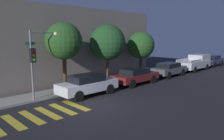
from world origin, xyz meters
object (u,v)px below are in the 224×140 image
object	(u,v)px
tree_midblock	(108,42)
tree_far_end	(141,45)
sedan_near_corner	(88,84)
sedan_tail_of_row	(212,60)
tree_near_corner	(64,41)
pickup_truck	(195,62)
sedan_middle	(136,76)
traffic_light_pole	(39,52)
sedan_far_end	(169,69)

from	to	relation	value
tree_midblock	tree_far_end	distance (m)	4.75
sedan_near_corner	sedan_tail_of_row	bearing A→B (deg)	0.00
sedan_tail_of_row	tree_near_corner	xyz separation A→B (m)	(-23.14, 1.93, 3.04)
pickup_truck	tree_midblock	xyz separation A→B (m)	(-13.26, 1.93, 2.73)
sedan_middle	pickup_truck	size ratio (longest dim) A/B	0.86
tree_near_corner	tree_far_end	xyz separation A→B (m)	(9.17, 0.00, -0.57)
traffic_light_pole	pickup_truck	xyz separation A→B (m)	(20.01, -1.27, -2.24)
traffic_light_pole	sedan_middle	bearing A→B (deg)	-8.63
sedan_tail_of_row	pickup_truck	bearing A→B (deg)	-180.00
sedan_near_corner	sedan_middle	size ratio (longest dim) A/B	0.97
sedan_near_corner	tree_midblock	size ratio (longest dim) A/B	0.86
sedan_near_corner	sedan_middle	world-z (taller)	sedan_near_corner
sedan_tail_of_row	tree_midblock	size ratio (longest dim) A/B	0.82
pickup_truck	sedan_far_end	bearing A→B (deg)	180.00
sedan_middle	tree_near_corner	xyz separation A→B (m)	(-6.02, 1.93, 3.08)
sedan_tail_of_row	tree_far_end	world-z (taller)	tree_far_end
sedan_far_end	tree_near_corner	bearing A→B (deg)	170.53
traffic_light_pole	tree_far_end	world-z (taller)	tree_far_end
sedan_tail_of_row	sedan_near_corner	bearing A→B (deg)	-180.00
tree_near_corner	tree_midblock	world-z (taller)	tree_midblock
tree_midblock	tree_far_end	size ratio (longest dim) A/B	1.12
sedan_near_corner	tree_far_end	distance (m)	9.07
pickup_truck	sedan_tail_of_row	distance (m)	5.44
sedan_far_end	tree_far_end	xyz separation A→B (m)	(-2.38, 1.93, 2.51)
sedan_middle	tree_near_corner	world-z (taller)	tree_near_corner
sedan_middle	traffic_light_pole	bearing A→B (deg)	171.37
pickup_truck	tree_near_corner	world-z (taller)	tree_near_corner
sedan_tail_of_row	tree_midblock	xyz separation A→B (m)	(-18.70, 1.93, 2.88)
pickup_truck	sedan_tail_of_row	bearing A→B (deg)	0.00
sedan_far_end	sedan_near_corner	bearing A→B (deg)	-180.00
sedan_near_corner	pickup_truck	distance (m)	17.04
sedan_tail_of_row	tree_near_corner	distance (m)	23.41
sedan_far_end	tree_midblock	bearing A→B (deg)	164.84
tree_midblock	sedan_middle	bearing A→B (deg)	-50.52
sedan_far_end	sedan_tail_of_row	world-z (taller)	sedan_tail_of_row
sedan_middle	tree_midblock	size ratio (longest dim) A/B	0.88
sedan_tail_of_row	tree_far_end	bearing A→B (deg)	172.14
traffic_light_pole	sedan_near_corner	bearing A→B (deg)	-23.04
sedan_near_corner	tree_near_corner	distance (m)	3.66
sedan_far_end	tree_far_end	world-z (taller)	tree_far_end
sedan_middle	sedan_tail_of_row	xyz separation A→B (m)	(17.11, 0.00, 0.05)
sedan_middle	tree_midblock	world-z (taller)	tree_midblock
tree_far_end	sedan_near_corner	bearing A→B (deg)	-167.23
sedan_far_end	sedan_tail_of_row	size ratio (longest dim) A/B	1.04
tree_far_end	pickup_truck	bearing A→B (deg)	-12.74
tree_near_corner	traffic_light_pole	bearing A→B (deg)	-164.06
tree_near_corner	sedan_far_end	bearing A→B (deg)	-9.47
traffic_light_pole	sedan_near_corner	distance (m)	4.02
tree_far_end	sedan_middle	bearing A→B (deg)	-148.49
sedan_middle	pickup_truck	world-z (taller)	pickup_truck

